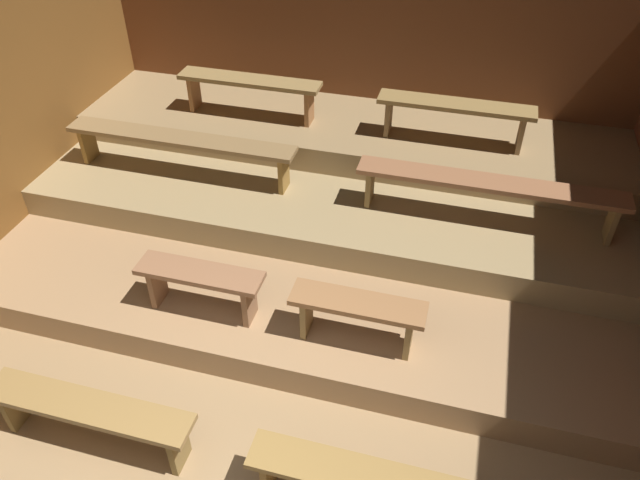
{
  "coord_description": "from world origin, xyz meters",
  "views": [
    {
      "loc": [
        1.33,
        -1.64,
        4.2
      ],
      "look_at": [
        0.15,
        2.64,
        0.64
      ],
      "focal_mm": 34.19,
      "sensor_mm": 36.0,
      "label": 1
    }
  ],
  "objects_px": {
    "bench_floor_left": "(89,412)",
    "bench_lower_right": "(358,311)",
    "bench_middle_right": "(489,187)",
    "bench_upper_left": "(250,86)",
    "bench_middle_left": "(180,143)",
    "bench_lower_left": "(201,280)",
    "bench_upper_right": "(455,111)"
  },
  "relations": [
    {
      "from": "bench_upper_right",
      "to": "bench_upper_left",
      "type": "bearing_deg",
      "value": 180.0
    },
    {
      "from": "bench_lower_left",
      "to": "bench_middle_right",
      "type": "relative_size",
      "value": 0.44
    },
    {
      "from": "bench_lower_left",
      "to": "bench_upper_left",
      "type": "relative_size",
      "value": 0.68
    },
    {
      "from": "bench_floor_left",
      "to": "bench_lower_left",
      "type": "height_order",
      "value": "bench_lower_left"
    },
    {
      "from": "bench_lower_right",
      "to": "bench_middle_right",
      "type": "relative_size",
      "value": 0.44
    },
    {
      "from": "bench_middle_left",
      "to": "bench_upper_right",
      "type": "distance_m",
      "value": 2.93
    },
    {
      "from": "bench_lower_left",
      "to": "bench_middle_left",
      "type": "height_order",
      "value": "bench_middle_left"
    },
    {
      "from": "bench_middle_left",
      "to": "bench_upper_right",
      "type": "bearing_deg",
      "value": 19.07
    },
    {
      "from": "bench_floor_left",
      "to": "bench_upper_right",
      "type": "height_order",
      "value": "bench_upper_right"
    },
    {
      "from": "bench_lower_left",
      "to": "bench_middle_right",
      "type": "bearing_deg",
      "value": 35.05
    },
    {
      "from": "bench_upper_right",
      "to": "bench_lower_left",
      "type": "bearing_deg",
      "value": -125.79
    },
    {
      "from": "bench_middle_right",
      "to": "bench_upper_right",
      "type": "bearing_deg",
      "value": 115.14
    },
    {
      "from": "bench_lower_right",
      "to": "bench_middle_right",
      "type": "bearing_deg",
      "value": 60.57
    },
    {
      "from": "bench_middle_left",
      "to": "bench_upper_left",
      "type": "xyz_separation_m",
      "value": [
        0.45,
        0.95,
        0.28
      ]
    },
    {
      "from": "bench_lower_right",
      "to": "bench_middle_left",
      "type": "relative_size",
      "value": 0.44
    },
    {
      "from": "bench_lower_left",
      "to": "bench_upper_right",
      "type": "xyz_separation_m",
      "value": [
        1.85,
        2.57,
        0.61
      ]
    },
    {
      "from": "bench_middle_right",
      "to": "bench_upper_right",
      "type": "relative_size",
      "value": 1.54
    },
    {
      "from": "bench_middle_right",
      "to": "bench_upper_right",
      "type": "height_order",
      "value": "bench_upper_right"
    },
    {
      "from": "bench_middle_right",
      "to": "bench_upper_left",
      "type": "height_order",
      "value": "bench_upper_left"
    },
    {
      "from": "bench_lower_left",
      "to": "bench_middle_left",
      "type": "relative_size",
      "value": 0.44
    },
    {
      "from": "bench_floor_left",
      "to": "bench_lower_right",
      "type": "distance_m",
      "value": 2.19
    },
    {
      "from": "bench_floor_left",
      "to": "bench_lower_left",
      "type": "distance_m",
      "value": 1.37
    },
    {
      "from": "bench_upper_right",
      "to": "bench_lower_right",
      "type": "bearing_deg",
      "value": -100.2
    },
    {
      "from": "bench_floor_left",
      "to": "bench_upper_left",
      "type": "xyz_separation_m",
      "value": [
        -0.1,
        3.86,
        0.88
      ]
    },
    {
      "from": "bench_lower_right",
      "to": "bench_middle_left",
      "type": "distance_m",
      "value": 2.83
    },
    {
      "from": "bench_middle_left",
      "to": "bench_floor_left",
      "type": "bearing_deg",
      "value": -79.23
    },
    {
      "from": "bench_lower_right",
      "to": "bench_upper_left",
      "type": "relative_size",
      "value": 0.68
    },
    {
      "from": "bench_lower_right",
      "to": "bench_upper_right",
      "type": "distance_m",
      "value": 2.68
    },
    {
      "from": "bench_upper_left",
      "to": "bench_middle_right",
      "type": "bearing_deg",
      "value": -19.07
    },
    {
      "from": "bench_lower_left",
      "to": "bench_upper_right",
      "type": "height_order",
      "value": "bench_upper_right"
    },
    {
      "from": "bench_lower_right",
      "to": "bench_upper_left",
      "type": "xyz_separation_m",
      "value": [
        -1.85,
        2.57,
        0.61
      ]
    },
    {
      "from": "bench_upper_left",
      "to": "bench_floor_left",
      "type": "bearing_deg",
      "value": -88.45
    }
  ]
}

